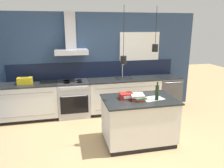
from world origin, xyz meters
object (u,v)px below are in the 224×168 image
at_px(bottle_on_island, 157,92).
at_px(red_supply_box, 126,96).
at_px(oven_range, 74,99).
at_px(dishwasher, 167,92).
at_px(book_stack, 138,97).
at_px(yellow_toolbox, 25,81).

relative_size(bottle_on_island, red_supply_box, 1.41).
height_order(oven_range, bottle_on_island, bottle_on_island).
relative_size(dishwasher, book_stack, 2.55).
height_order(red_supply_box, yellow_toolbox, yellow_toolbox).
bearing_deg(dishwasher, bottle_on_island, -122.16).
bearing_deg(book_stack, dishwasher, 48.86).
bearing_deg(bottle_on_island, book_stack, 161.03).
distance_m(oven_range, dishwasher, 2.59).
distance_m(bottle_on_island, red_supply_box, 0.58).
xyz_separation_m(dishwasher, bottle_on_island, (-1.12, -1.79, 0.61)).
height_order(dishwasher, bottle_on_island, bottle_on_island).
bearing_deg(red_supply_box, bottle_on_island, -22.41).
bearing_deg(oven_range, dishwasher, 0.09).
xyz_separation_m(bottle_on_island, book_stack, (-0.34, 0.12, -0.10)).
height_order(oven_range, dishwasher, same).
bearing_deg(bottle_on_island, oven_range, 129.36).
xyz_separation_m(red_supply_box, yellow_toolbox, (-2.06, 1.57, 0.03)).
bearing_deg(oven_range, red_supply_box, -59.24).
bearing_deg(red_supply_box, book_stack, -27.94).
height_order(book_stack, yellow_toolbox, yellow_toolbox).
distance_m(dishwasher, book_stack, 2.28).
distance_m(oven_range, red_supply_box, 1.89).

